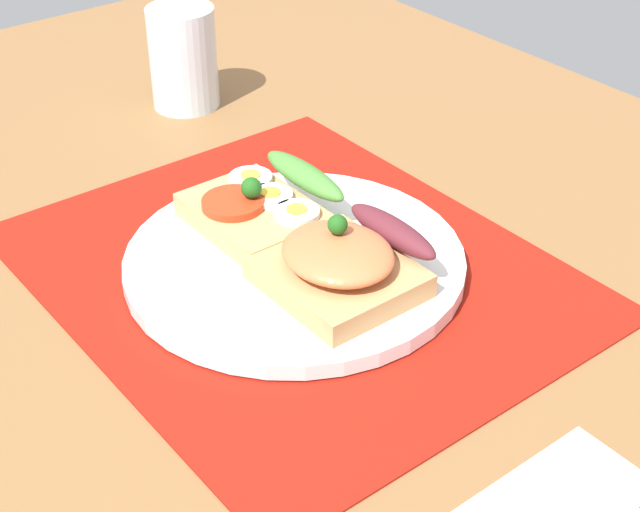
% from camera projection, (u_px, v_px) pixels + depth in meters
% --- Properties ---
extents(ground_plane, '(1.20, 0.90, 0.03)m').
position_uv_depth(ground_plane, '(295.00, 289.00, 0.72)').
color(ground_plane, brown).
extents(placemat, '(0.40, 0.33, 0.00)m').
position_uv_depth(placemat, '(295.00, 270.00, 0.71)').
color(placemat, maroon).
rests_on(placemat, ground_plane).
extents(plate, '(0.25, 0.25, 0.01)m').
position_uv_depth(plate, '(295.00, 262.00, 0.71)').
color(plate, white).
rests_on(plate, placemat).
extents(sandwich_egg_tomato, '(0.11, 0.10, 0.04)m').
position_uv_depth(sandwich_egg_tomato, '(267.00, 205.00, 0.74)').
color(sandwich_egg_tomato, tan).
rests_on(sandwich_egg_tomato, plate).
extents(sandwich_salmon, '(0.10, 0.11, 0.05)m').
position_uv_depth(sandwich_salmon, '(345.00, 262.00, 0.67)').
color(sandwich_salmon, tan).
rests_on(sandwich_salmon, plate).
extents(drinking_glass, '(0.06, 0.06, 0.10)m').
position_uv_depth(drinking_glass, '(183.00, 58.00, 0.92)').
color(drinking_glass, silver).
rests_on(drinking_glass, ground_plane).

